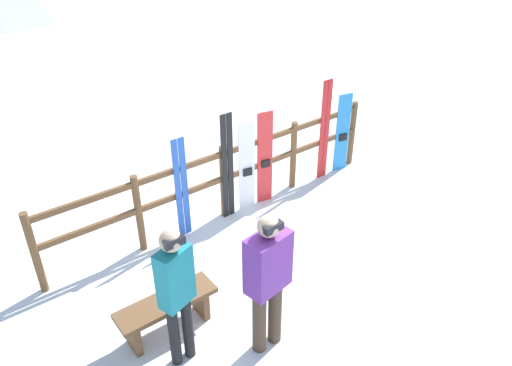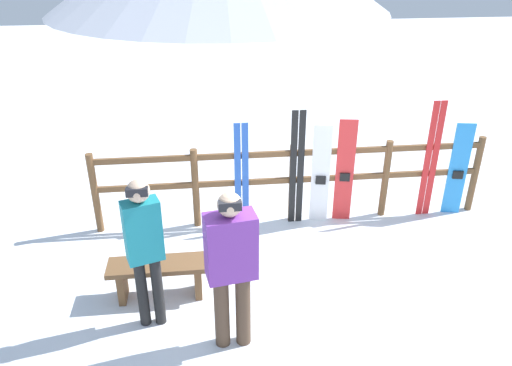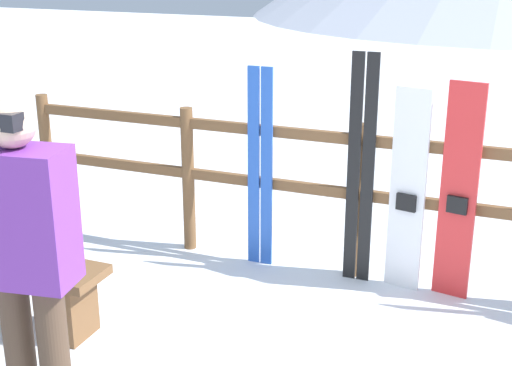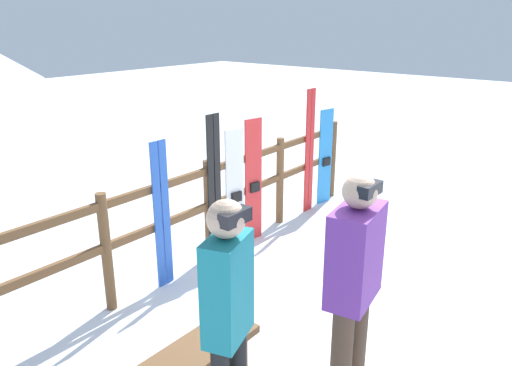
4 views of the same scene
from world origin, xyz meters
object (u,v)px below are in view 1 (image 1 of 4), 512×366
object	(u,v)px
person_purple	(268,276)
ski_pair_black	(228,167)
snowboard_white	(247,167)
bench	(167,309)
person_teal	(176,287)
snowboard_blue	(342,133)
snowboard_red	(265,159)
ski_pair_red	(325,131)
ski_pair_blue	(182,189)

from	to	relation	value
person_purple	ski_pair_black	bearing A→B (deg)	65.16
snowboard_white	bench	bearing A→B (deg)	-146.02
person_teal	ski_pair_black	size ratio (longest dim) A/B	1.01
snowboard_blue	person_teal	bearing A→B (deg)	-155.92
person_teal	ski_pair_black	xyz separation A→B (m)	(1.91, 1.92, -0.19)
person_purple	person_teal	world-z (taller)	person_purple
ski_pair_black	snowboard_red	size ratio (longest dim) A/B	1.10
snowboard_red	snowboard_blue	world-z (taller)	snowboard_red
person_purple	ski_pair_red	distance (m)	3.80
person_teal	snowboard_red	size ratio (longest dim) A/B	1.12
ski_pair_blue	snowboard_white	bearing A→B (deg)	-0.18
ski_pair_black	snowboard_red	world-z (taller)	ski_pair_black
ski_pair_blue	snowboard_white	size ratio (longest dim) A/B	1.05
ski_pair_blue	ski_pair_black	size ratio (longest dim) A/B	0.91
person_teal	snowboard_blue	distance (m)	4.71
person_purple	ski_pair_black	distance (m)	2.55
person_purple	ski_pair_red	size ratio (longest dim) A/B	0.99
person_purple	bench	bearing A→B (deg)	133.12
person_teal	snowboard_blue	world-z (taller)	person_teal
ski_pair_black	snowboard_blue	size ratio (longest dim) A/B	1.20
snowboard_white	ski_pair_red	xyz separation A→B (m)	(1.60, 0.00, 0.15)
snowboard_white	ski_pair_black	bearing A→B (deg)	179.43
bench	snowboard_blue	bearing A→B (deg)	19.24
bench	ski_pair_blue	bearing A→B (deg)	54.06
snowboard_white	snowboard_blue	distance (m)	2.04
snowboard_white	ski_pair_red	world-z (taller)	ski_pair_red
snowboard_red	ski_pair_red	bearing A→B (deg)	0.15
ski_pair_blue	ski_pair_red	world-z (taller)	ski_pair_red
ski_pair_black	snowboard_white	xyz separation A→B (m)	(0.34, -0.00, -0.11)
bench	ski_pair_red	distance (m)	4.11
snowboard_white	snowboard_blue	xyz separation A→B (m)	(2.04, -0.00, -0.03)
bench	person_teal	size ratio (longest dim) A/B	0.67
bench	snowboard_white	bearing A→B (deg)	33.98
person_purple	snowboard_red	world-z (taller)	person_purple
ski_pair_blue	ski_pair_red	xyz separation A→B (m)	(2.72, 0.00, 0.10)
ski_pair_blue	snowboard_white	xyz separation A→B (m)	(1.12, -0.00, -0.04)
ski_pair_black	ski_pair_red	world-z (taller)	ski_pair_red
bench	snowboard_red	xyz separation A→B (m)	(2.54, 1.48, 0.43)
snowboard_red	snowboard_blue	size ratio (longest dim) A/B	1.09
person_teal	person_purple	bearing A→B (deg)	-24.74
ski_pair_blue	ski_pair_red	size ratio (longest dim) A/B	0.88
ski_pair_black	ski_pair_red	bearing A→B (deg)	0.00
snowboard_blue	snowboard_white	bearing A→B (deg)	180.00
ski_pair_blue	snowboard_red	xyz separation A→B (m)	(1.46, -0.00, -0.01)
person_purple	snowboard_blue	bearing A→B (deg)	33.77
ski_pair_blue	snowboard_blue	bearing A→B (deg)	-0.06
person_purple	ski_pair_black	size ratio (longest dim) A/B	1.03
person_teal	snowboard_red	xyz separation A→B (m)	(2.60, 1.92, -0.27)
person_purple	person_teal	distance (m)	0.93
bench	snowboard_blue	world-z (taller)	snowboard_blue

